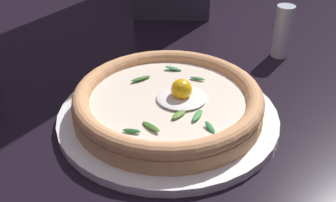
% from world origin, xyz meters
% --- Properties ---
extents(ground_plane, '(2.40, 2.40, 0.03)m').
position_xyz_m(ground_plane, '(0.00, 0.00, -0.01)').
color(ground_plane, black).
rests_on(ground_plane, ground).
extents(pizza_plate, '(0.31, 0.31, 0.01)m').
position_xyz_m(pizza_plate, '(-0.05, -0.03, 0.01)').
color(pizza_plate, white).
rests_on(pizza_plate, ground).
extents(pizza, '(0.27, 0.27, 0.05)m').
position_xyz_m(pizza, '(-0.05, -0.03, 0.03)').
color(pizza, tan).
rests_on(pizza, pizza_plate).
extents(pepper_shaker, '(0.03, 0.03, 0.09)m').
position_xyz_m(pepper_shaker, '(0.20, 0.13, 0.05)').
color(pepper_shaker, silver).
rests_on(pepper_shaker, ground).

